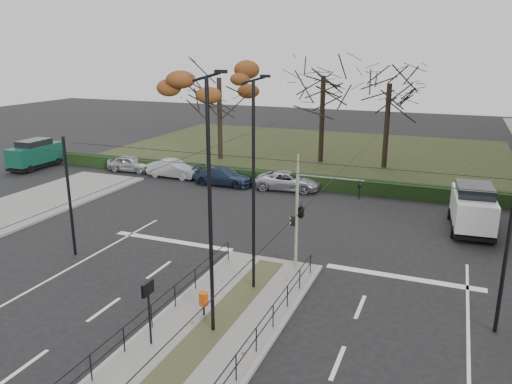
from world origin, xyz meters
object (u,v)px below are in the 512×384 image
Objects in this scene: parked_car_second at (173,169)px; green_van at (35,154)px; info_panel at (148,296)px; traffic_light at (303,210)px; streetlamp_median_near at (210,207)px; parked_car_third at (224,176)px; rust_tree at (219,78)px; parked_car_first at (130,164)px; bare_tree_near at (323,82)px; litter_bin at (204,299)px; streetlamp_median_far at (254,185)px; parked_car_fourth at (288,181)px; bare_tree_center at (389,90)px; white_van at (473,207)px.

green_van is (-12.75, -1.61, 0.59)m from parked_car_second.
green_van is at bearing 141.51° from info_panel.
streetlamp_median_near reaches higher than traffic_light.
parked_car_third is 0.47× the size of rust_tree.
bare_tree_near is (14.02, 9.46, 6.52)m from parked_car_first.
bare_tree_near is at bearing -24.48° from parked_car_third.
litter_bin is at bearing -65.47° from rust_tree.
bare_tree_near reaches higher than parked_car_second.
green_van is at bearing -145.05° from rust_tree.
litter_bin is 0.11× the size of streetlamp_median_far.
streetlamp_median_far is (-1.28, -2.73, 1.72)m from traffic_light.
parked_car_fourth is at bearing 100.47° from streetlamp_median_near.
info_panel is 0.59× the size of parked_car_first.
parked_car_second is 0.45× the size of bare_tree_center.
parked_car_third is (-6.96, 20.49, -1.29)m from info_panel.
rust_tree is at bearing 118.84° from streetlamp_median_far.
bare_tree_near is (-12.54, 14.14, 5.83)m from white_van.
streetlamp_median_near reaches higher than parked_car_first.
parked_car_first is (-16.16, 21.50, -1.29)m from info_panel.
bare_tree_near is at bearing -5.31° from parked_car_fourth.
parked_car_third is (9.20, -1.01, -0.00)m from parked_car_first.
parked_car_second is (-12.54, 18.69, -0.10)m from litter_bin.
streetlamp_median_near is at bearing -44.75° from litter_bin.
green_van is (-34.87, 2.64, -0.06)m from white_van.
parked_car_first is at bearing 83.94° from parked_car_third.
green_van is at bearing -152.75° from bare_tree_near.
bare_tree_center is 0.93× the size of bare_tree_near.
parked_car_third is at bearing 114.41° from streetlamp_median_near.
parked_car_second is (-11.73, 21.07, -1.25)m from info_panel.
parked_car_fourth is (9.76, -0.03, -0.05)m from parked_car_second.
litter_bin is 18.87m from parked_car_fourth.
parked_car_first is 4.45m from parked_car_second.
parked_car_fourth is 0.50× the size of bare_tree_center.
traffic_light is at bearing -130.02° from white_van.
litter_bin is 0.10× the size of streetlamp_median_near.
green_van is at bearing 93.57° from parked_car_third.
white_van reaches higher than parked_car_first.
litter_bin is at bearing -123.56° from white_van.
rust_tree is (13.26, 9.27, 6.21)m from green_van.
streetlamp_median_near is 1.77× the size of white_van.
litter_bin is at bearing -95.59° from bare_tree_center.
parked_car_first is (-16.97, 19.12, -0.14)m from litter_bin.
parked_car_first is 14.19m from parked_car_fourth.
streetlamp_median_near is at bearing -101.92° from traffic_light.
bare_tree_near is at bearing 27.25° from green_van.
info_panel is at bearing -145.85° from parked_car_first.
green_van is 0.51× the size of rust_tree.
parked_car_fourth is at bearing -88.73° from parked_car_second.
streetlamp_median_near is 27.03m from parked_car_first.
white_van is (7.41, 8.82, -1.57)m from traffic_light.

